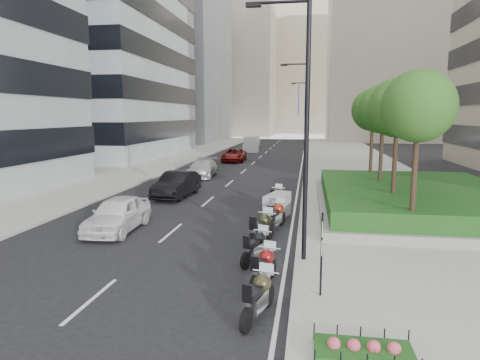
% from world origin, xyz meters
% --- Properties ---
extents(ground, '(160.00, 160.00, 0.00)m').
position_xyz_m(ground, '(0.00, 0.00, 0.00)').
color(ground, black).
rests_on(ground, ground).
extents(sidewalk_right, '(10.00, 100.00, 0.15)m').
position_xyz_m(sidewalk_right, '(9.00, 30.00, 0.07)').
color(sidewalk_right, '#9E9B93').
rests_on(sidewalk_right, ground).
extents(sidewalk_left, '(8.00, 100.00, 0.15)m').
position_xyz_m(sidewalk_left, '(-12.00, 30.00, 0.07)').
color(sidewalk_left, '#9E9B93').
rests_on(sidewalk_left, ground).
extents(lane_edge, '(0.12, 100.00, 0.01)m').
position_xyz_m(lane_edge, '(3.70, 30.00, 0.01)').
color(lane_edge, silver).
rests_on(lane_edge, ground).
extents(lane_centre, '(0.12, 100.00, 0.01)m').
position_xyz_m(lane_centre, '(-1.50, 30.00, 0.01)').
color(lane_centre, silver).
rests_on(lane_centre, ground).
extents(building_grey_far, '(22.00, 26.00, 30.00)m').
position_xyz_m(building_grey_far, '(-24.00, 70.00, 15.00)').
color(building_grey_far, gray).
rests_on(building_grey_far, ground).
extents(building_cream_right, '(28.00, 24.00, 36.00)m').
position_xyz_m(building_cream_right, '(22.00, 80.00, 18.00)').
color(building_cream_right, '#B7AD93').
rests_on(building_cream_right, ground).
extents(building_cream_left, '(26.00, 24.00, 34.00)m').
position_xyz_m(building_cream_left, '(-18.00, 100.00, 17.00)').
color(building_cream_left, '#B7AD93').
rests_on(building_cream_left, ground).
extents(building_cream_centre, '(30.00, 24.00, 38.00)m').
position_xyz_m(building_cream_centre, '(2.00, 120.00, 19.00)').
color(building_cream_centre, '#B7AD93').
rests_on(building_cream_centre, ground).
extents(planter, '(10.00, 14.00, 0.40)m').
position_xyz_m(planter, '(10.00, 10.00, 0.35)').
color(planter, gray).
rests_on(planter, sidewalk_right).
extents(hedge, '(9.40, 13.40, 0.80)m').
position_xyz_m(hedge, '(10.00, 10.00, 0.95)').
color(hedge, '#124116').
rests_on(hedge, planter).
extents(flower_bed, '(2.00, 1.00, 0.20)m').
position_xyz_m(flower_bed, '(5.60, -5.00, 0.25)').
color(flower_bed, '#124116').
rests_on(flower_bed, sidewalk_right).
extents(tree_0, '(2.80, 2.80, 6.30)m').
position_xyz_m(tree_0, '(8.50, 4.00, 5.42)').
color(tree_0, '#332319').
rests_on(tree_0, planter).
extents(tree_1, '(2.80, 2.80, 6.30)m').
position_xyz_m(tree_1, '(8.50, 8.00, 5.42)').
color(tree_1, '#332319').
rests_on(tree_1, planter).
extents(tree_2, '(2.80, 2.80, 6.30)m').
position_xyz_m(tree_2, '(8.50, 12.00, 5.42)').
color(tree_2, '#332319').
rests_on(tree_2, planter).
extents(tree_3, '(2.80, 2.80, 6.30)m').
position_xyz_m(tree_3, '(8.50, 16.00, 5.42)').
color(tree_3, '#332319').
rests_on(tree_3, planter).
extents(lamp_post_0, '(2.34, 0.45, 9.00)m').
position_xyz_m(lamp_post_0, '(4.14, 1.00, 5.07)').
color(lamp_post_0, black).
rests_on(lamp_post_0, ground).
extents(lamp_post_1, '(2.34, 0.45, 9.00)m').
position_xyz_m(lamp_post_1, '(4.14, 18.00, 5.07)').
color(lamp_post_1, black).
rests_on(lamp_post_1, ground).
extents(lamp_post_2, '(2.34, 0.45, 9.00)m').
position_xyz_m(lamp_post_2, '(4.14, 36.00, 5.07)').
color(lamp_post_2, black).
rests_on(lamp_post_2, ground).
extents(parking_sign, '(0.06, 0.32, 2.50)m').
position_xyz_m(parking_sign, '(4.80, -2.00, 1.46)').
color(parking_sign, black).
rests_on(parking_sign, ground).
extents(motorcycle_0, '(0.82, 2.11, 1.07)m').
position_xyz_m(motorcycle_0, '(3.23, -3.29, 0.57)').
color(motorcycle_0, black).
rests_on(motorcycle_0, ground).
extents(motorcycle_1, '(0.79, 2.10, 1.06)m').
position_xyz_m(motorcycle_1, '(3.14, -1.21, 0.57)').
color(motorcycle_1, black).
rests_on(motorcycle_1, ground).
extents(motorcycle_2, '(0.92, 1.99, 1.03)m').
position_xyz_m(motorcycle_2, '(2.66, 0.85, 0.55)').
color(motorcycle_2, black).
rests_on(motorcycle_2, ground).
extents(motorcycle_3, '(1.00, 2.29, 1.18)m').
position_xyz_m(motorcycle_3, '(2.61, 3.01, 0.63)').
color(motorcycle_3, black).
rests_on(motorcycle_3, ground).
extents(motorcycle_4, '(0.89, 2.28, 1.16)m').
position_xyz_m(motorcycle_4, '(3.02, 5.26, 0.62)').
color(motorcycle_4, black).
rests_on(motorcycle_4, ground).
extents(motorcycle_5, '(1.30, 2.18, 1.24)m').
position_xyz_m(motorcycle_5, '(2.90, 7.39, 0.62)').
color(motorcycle_5, black).
rests_on(motorcycle_5, ground).
extents(motorcycle_6, '(0.75, 2.24, 1.12)m').
position_xyz_m(motorcycle_6, '(2.69, 9.57, 0.60)').
color(motorcycle_6, black).
rests_on(motorcycle_6, ground).
extents(car_a, '(1.91, 4.54, 1.53)m').
position_xyz_m(car_a, '(-3.93, 3.95, 0.77)').
color(car_a, white).
rests_on(car_a, ground).
extents(car_b, '(2.02, 4.92, 1.58)m').
position_xyz_m(car_b, '(-3.76, 12.09, 0.79)').
color(car_b, black).
rests_on(car_b, ground).
extents(car_c, '(2.32, 5.15, 1.47)m').
position_xyz_m(car_c, '(-4.35, 21.01, 0.73)').
color(car_c, silver).
rests_on(car_c, ground).
extents(car_d, '(2.60, 5.28, 1.44)m').
position_xyz_m(car_d, '(-3.81, 33.21, 0.72)').
color(car_d, maroon).
rests_on(car_d, ground).
extents(delivery_van, '(2.22, 5.25, 2.17)m').
position_xyz_m(delivery_van, '(-3.66, 47.07, 1.01)').
color(delivery_van, silver).
rests_on(delivery_van, ground).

